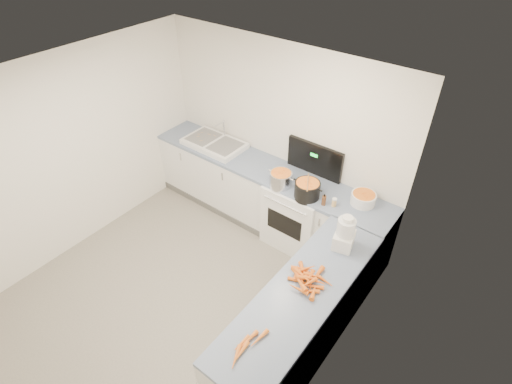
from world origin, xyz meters
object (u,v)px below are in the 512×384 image
Objects in this scene: stove at (298,212)px; extract_bottle at (324,200)px; sink at (214,143)px; steel_pot at (281,180)px; black_pot at (307,190)px; mixing_bowl at (363,199)px; food_processor at (345,234)px; spice_jar at (334,203)px.

extract_bottle is at bearing -23.89° from stove.
sink reaches higher than extract_bottle.
sink is at bearing 179.38° from stove.
stove is at bearing -0.62° from sink.
steel_pot is 0.37m from black_pot.
black_pot is 0.65m from mixing_bowl.
food_processor is (0.49, -0.46, 0.11)m from extract_bottle.
extract_bottle is 0.12m from spice_jar.
sink is 1.28m from steel_pot.
sink is 1.99m from spice_jar.
mixing_bowl is 2.33× the size of extract_bottle.
steel_pot is 1.19m from food_processor.
mixing_bowl is 0.46m from extract_bottle.
spice_jar is (-0.24, -0.25, -0.02)m from mixing_bowl.
extract_bottle is at bearing -154.15° from spice_jar.
mixing_bowl is at bearing 16.98° from steel_pot.
sink is at bearing -177.54° from mixing_bowl.
extract_bottle is (0.42, -0.19, 0.53)m from stove.
food_processor is (2.36, -0.66, 0.13)m from sink.
food_processor is (0.73, -0.47, 0.08)m from black_pot.
steel_pot reaches higher than mixing_bowl.
extract_bottle is (0.24, -0.02, -0.03)m from black_pot.
sink is at bearing 173.46° from black_pot.
stove reaches higher than sink.
stove is 4.50× the size of black_pot.
stove is 3.48× the size of food_processor.
extract_bottle is (-0.35, -0.30, -0.00)m from mixing_bowl.
stove is 4.93× the size of steel_pot.
stove is 0.60m from steel_pot.
extract_bottle is at bearing -6.20° from sink.
mixing_bowl is at bearing 100.78° from food_processor.
food_processor is at bearing -79.22° from mixing_bowl.
sink is at bearing 175.60° from spice_jar.
steel_pot reaches higher than extract_bottle.
black_pot is at bearing -6.54° from sink.
spice_jar is at bearing -134.06° from mixing_bowl.
mixing_bowl is at bearing 45.94° from spice_jar.
extract_bottle is at bearing -3.80° from black_pot.
stove is at bearing 165.54° from spice_jar.
black_pot is 0.77× the size of food_processor.
black_pot reaches higher than spice_jar.
spice_jar is at bearing 5.94° from black_pot.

